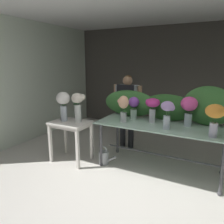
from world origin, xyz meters
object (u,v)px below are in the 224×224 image
at_px(vase_peach_lilies, 123,107).
at_px(vase_lilac_freesia, 168,112).
at_px(display_table_glass, 161,132).
at_px(vase_white_roses_tall, 63,103).
at_px(vase_violet_stock, 134,106).
at_px(watering_can, 104,157).
at_px(side_table_white, 71,128).
at_px(vase_cream_lisianthus_tall, 78,105).
at_px(florist, 127,104).
at_px(vase_fuchsia_peonies, 189,107).
at_px(vase_magenta_roses, 153,106).
at_px(vase_sunset_carnations, 215,115).

height_order(vase_peach_lilies, vase_lilac_freesia, vase_peach_lilies).
distance_m(display_table_glass, vase_white_roses_tall, 1.80).
bearing_deg(vase_lilac_freesia, vase_violet_stock, 155.34).
xyz_separation_m(vase_violet_stock, watering_can, (-0.42, -0.36, -0.92)).
bearing_deg(side_table_white, vase_lilac_freesia, 6.67).
xyz_separation_m(vase_violet_stock, vase_cream_lisianthus_tall, (-0.89, -0.46, 0.03)).
relative_size(side_table_white, vase_violet_stock, 1.87).
bearing_deg(vase_cream_lisianthus_tall, vase_white_roses_tall, -168.98).
bearing_deg(display_table_glass, watering_can, -165.69).
distance_m(florist, vase_violet_stock, 0.70).
distance_m(side_table_white, vase_fuchsia_peonies, 2.09).
bearing_deg(florist, vase_cream_lisianthus_tall, -116.05).
height_order(vase_magenta_roses, vase_sunset_carnations, vase_sunset_carnations).
relative_size(vase_cream_lisianthus_tall, watering_can, 1.51).
xyz_separation_m(side_table_white, vase_white_roses_tall, (-0.14, -0.00, 0.45)).
bearing_deg(vase_peach_lilies, vase_violet_stock, 70.32).
xyz_separation_m(vase_magenta_roses, vase_violet_stock, (-0.36, 0.06, -0.05)).
xyz_separation_m(florist, vase_violet_stock, (0.39, -0.58, 0.09)).
distance_m(vase_peach_lilies, vase_violet_stock, 0.27).
height_order(vase_sunset_carnations, vase_white_roses_tall, vase_white_roses_tall).
height_order(florist, vase_peach_lilies, florist).
distance_m(side_table_white, vase_cream_lisianthus_tall, 0.46).
height_order(side_table_white, vase_violet_stock, vase_violet_stock).
bearing_deg(vase_cream_lisianthus_tall, vase_magenta_roses, 17.33).
distance_m(display_table_glass, vase_magenta_roses, 0.44).
distance_m(vase_magenta_roses, vase_white_roses_tall, 1.60).
relative_size(display_table_glass, vase_cream_lisianthus_tall, 4.00).
bearing_deg(vase_lilac_freesia, display_table_glass, 125.24).
relative_size(vase_fuchsia_peonies, watering_can, 1.36).
distance_m(vase_magenta_roses, vase_violet_stock, 0.37).
bearing_deg(vase_fuchsia_peonies, vase_peach_lilies, -166.08).
bearing_deg(vase_magenta_roses, vase_peach_lilies, -157.42).
height_order(side_table_white, vase_white_roses_tall, vase_white_roses_tall).
bearing_deg(vase_peach_lilies, watering_can, -161.64).
height_order(side_table_white, vase_lilac_freesia, vase_lilac_freesia).
relative_size(vase_fuchsia_peonies, vase_violet_stock, 1.18).
bearing_deg(vase_violet_stock, vase_magenta_roses, -9.90).
bearing_deg(vase_lilac_freesia, vase_sunset_carnations, -5.55).
xyz_separation_m(florist, vase_cream_lisianthus_tall, (-0.51, -1.04, 0.12)).
height_order(vase_white_roses_tall, watering_can, vase_white_roses_tall).
bearing_deg(display_table_glass, vase_violet_stock, 167.72).
xyz_separation_m(vase_lilac_freesia, vase_white_roses_tall, (-1.85, -0.20, 0.01)).
bearing_deg(watering_can, display_table_glass, 14.31).
bearing_deg(vase_lilac_freesia, watering_can, -177.31).
bearing_deg(vase_peach_lilies, vase_white_roses_tall, -166.61).
height_order(display_table_glass, vase_cream_lisianthus_tall, vase_cream_lisianthus_tall).
bearing_deg(vase_white_roses_tall, vase_fuchsia_peonies, 13.65).
bearing_deg(vase_sunset_carnations, watering_can, 179.60).
height_order(vase_violet_stock, vase_lilac_freesia, vase_lilac_freesia).
bearing_deg(vase_cream_lisianthus_tall, display_table_glass, 13.30).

